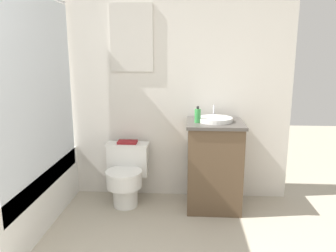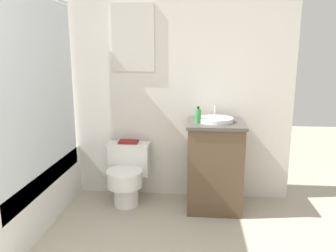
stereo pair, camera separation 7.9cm
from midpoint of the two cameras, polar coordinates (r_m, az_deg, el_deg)
wall_back at (r=3.41m, az=-8.26°, el=8.44°), size 3.38×0.07×2.50m
shower_area at (r=3.22m, az=-25.89°, el=-10.41°), size 0.66×1.50×1.98m
toilet at (r=3.34m, az=-8.00°, el=-8.30°), size 0.43×0.48×0.60m
vanity at (r=3.23m, az=7.28°, el=-6.75°), size 0.54×0.50×0.86m
sink at (r=3.13m, az=7.49°, el=1.15°), size 0.33×0.36×0.13m
soap_bottle at (r=3.06m, az=4.44°, el=1.83°), size 0.06×0.06×0.15m
book_on_tank at (r=3.36m, az=-7.75°, el=-2.78°), size 0.19×0.12×0.02m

